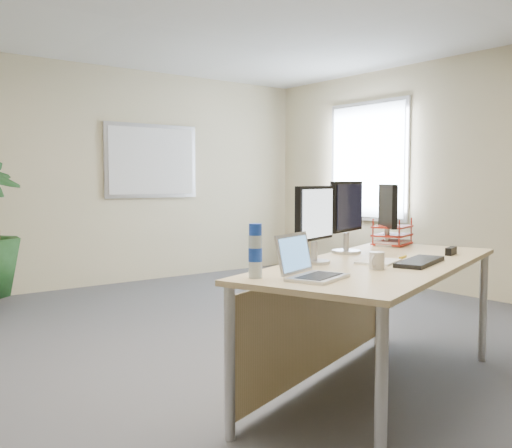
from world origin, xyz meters
TOP-DOWN VIEW (x-y plane):
  - floor at (0.00, 0.00)m, footprint 8.00×8.00m
  - back_wall at (0.00, 4.00)m, footprint 7.00×0.04m
  - whiteboard at (1.20, 3.97)m, footprint 1.30×0.04m
  - window at (3.47, 2.30)m, footprint 0.04×1.30m
  - desk at (0.37, -0.39)m, footprint 2.28×1.53m
  - monitor_left at (0.05, -0.32)m, footprint 0.40×0.19m
  - monitor_right at (0.55, -0.09)m, footprint 0.42×0.20m
  - monitor_dark at (1.09, 0.00)m, footprint 0.27×0.35m
  - laptop at (-0.33, -0.66)m, footprint 0.38×0.35m
  - keyboard at (0.52, -0.71)m, footprint 0.50×0.31m
  - coffee_mug at (0.17, -0.68)m, footprint 0.12×0.08m
  - spiral_notebook at (0.38, -0.51)m, footprint 0.32×0.29m
  - orange_pen at (0.36, -0.51)m, footprint 0.11×0.10m
  - yellow_highlighter at (0.64, -0.49)m, footprint 0.11×0.05m
  - water_bottle at (-0.53, -0.50)m, footprint 0.07×0.07m
  - letter_tray at (1.17, 0.02)m, footprint 0.36×0.31m
  - stapler at (1.03, -0.58)m, footprint 0.15×0.09m

SIDE VIEW (x-z plane):
  - floor at x=0.00m, z-range 0.00..0.00m
  - desk at x=0.37m, z-range 0.23..1.04m
  - spiral_notebook at x=0.38m, z-range 0.81..0.82m
  - yellow_highlighter at x=0.64m, z-range 0.81..0.82m
  - keyboard at x=0.52m, z-range 0.81..0.84m
  - orange_pen at x=0.36m, z-range 0.82..0.83m
  - stapler at x=1.03m, z-range 0.81..0.86m
  - coffee_mug at x=0.17m, z-range 0.81..0.90m
  - laptop at x=-0.33m, z-range 0.76..0.98m
  - letter_tray at x=1.17m, z-range 0.80..0.94m
  - water_bottle at x=-0.53m, z-range 0.80..1.08m
  - monitor_left at x=0.05m, z-range 0.84..1.30m
  - monitor_dark at x=1.09m, z-range 0.84..1.30m
  - monitor_right at x=0.55m, z-range 0.85..1.33m
  - back_wall at x=0.00m, z-range 0.00..2.70m
  - whiteboard at x=1.20m, z-range 1.07..2.02m
  - window at x=3.47m, z-range 0.77..2.33m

